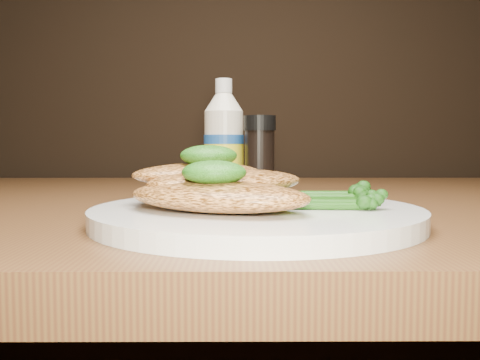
{
  "coord_description": "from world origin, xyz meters",
  "views": [
    {
      "loc": [
        0.0,
        0.37,
        0.82
      ],
      "look_at": [
        0.0,
        0.83,
        0.79
      ],
      "focal_mm": 38.22,
      "sensor_mm": 36.0,
      "label": 1
    }
  ],
  "objects": [
    {
      "name": "pesto_back",
      "position": [
        -0.02,
        0.85,
        0.81
      ],
      "size": [
        0.07,
        0.06,
        0.02
      ],
      "primitive_type": "ellipsoid",
      "rotation": [
        0.0,
        0.0,
        0.28
      ],
      "color": "black",
      "rests_on": "chicken_back"
    },
    {
      "name": "pesto_front",
      "position": [
        -0.02,
        0.79,
        0.8
      ],
      "size": [
        0.07,
        0.07,
        0.02
      ],
      "primitive_type": "ellipsoid",
      "rotation": [
        0.0,
        0.0,
        -0.36
      ],
      "color": "black",
      "rests_on": "chicken_front"
    },
    {
      "name": "chicken_mid",
      "position": [
        -0.01,
        0.84,
        0.79
      ],
      "size": [
        0.17,
        0.15,
        0.02
      ],
      "primitive_type": "ellipsoid",
      "rotation": [
        0.0,
        0.0,
        0.53
      ],
      "color": "#DC8D46",
      "rests_on": "plate"
    },
    {
      "name": "mayo_bottle",
      "position": [
        -0.02,
        1.13,
        0.83
      ],
      "size": [
        0.06,
        0.06,
        0.17
      ],
      "primitive_type": null,
      "rotation": [
        0.0,
        0.0,
        -0.03
      ],
      "color": "beige",
      "rests_on": "dining_table"
    },
    {
      "name": "pepper_grinder",
      "position": [
        0.03,
        1.09,
        0.81
      ],
      "size": [
        0.06,
        0.06,
        0.11
      ],
      "primitive_type": null,
      "rotation": [
        0.0,
        0.0,
        0.42
      ],
      "color": "black",
      "rests_on": "dining_table"
    },
    {
      "name": "chicken_back",
      "position": [
        -0.03,
        0.86,
        0.79
      ],
      "size": [
        0.15,
        0.13,
        0.02
      ],
      "primitive_type": "ellipsoid",
      "rotation": [
        0.0,
        0.0,
        0.58
      ],
      "color": "#DC8D46",
      "rests_on": "plate"
    },
    {
      "name": "plate",
      "position": [
        0.02,
        0.82,
        0.76
      ],
      "size": [
        0.29,
        0.29,
        0.02
      ],
      "primitive_type": "cylinder",
      "color": "white",
      "rests_on": "dining_table"
    },
    {
      "name": "chicken_front",
      "position": [
        -0.01,
        0.79,
        0.78
      ],
      "size": [
        0.18,
        0.15,
        0.03
      ],
      "primitive_type": "ellipsoid",
      "rotation": [
        0.0,
        0.0,
        -0.45
      ],
      "color": "#DC8D46",
      "rests_on": "plate"
    },
    {
      "name": "broccolini_bundle",
      "position": [
        0.07,
        0.83,
        0.78
      ],
      "size": [
        0.14,
        0.11,
        0.02
      ],
      "primitive_type": null,
      "rotation": [
        0.0,
        0.0,
        -0.05
      ],
      "color": "#1C4D10",
      "rests_on": "plate"
    }
  ]
}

